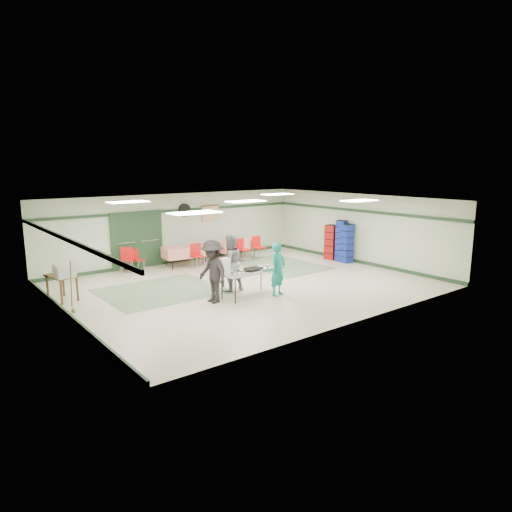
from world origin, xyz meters
TOP-DOWN VIEW (x-y plane):
  - floor at (0.00, 0.00)m, footprint 11.00×11.00m
  - ceiling at (0.00, 0.00)m, footprint 11.00×11.00m
  - wall_back at (0.00, 4.50)m, footprint 11.00×0.00m
  - wall_front at (0.00, -4.50)m, footprint 11.00×0.00m
  - wall_left at (-5.50, 0.00)m, footprint 0.00×9.00m
  - wall_right at (5.50, 0.00)m, footprint 0.00×9.00m
  - trim_back at (0.00, 4.47)m, footprint 11.00×0.06m
  - baseboard_back at (0.00, 4.47)m, footprint 11.00×0.06m
  - trim_left at (-5.47, 0.00)m, footprint 0.06×9.00m
  - baseboard_left at (-5.47, 0.00)m, footprint 0.06×9.00m
  - trim_right at (5.47, 0.00)m, footprint 0.06×9.00m
  - baseboard_right at (5.47, 0.00)m, footprint 0.06×9.00m
  - green_patch_a at (-2.50, 1.00)m, footprint 3.50×3.00m
  - green_patch_b at (2.80, 1.50)m, footprint 2.50×3.50m
  - double_door_left at (-2.20, 4.44)m, footprint 0.90×0.06m
  - double_door_right at (-1.25, 4.44)m, footprint 0.90×0.06m
  - door_frame at (-1.73, 4.42)m, footprint 2.00×0.03m
  - wall_fan at (0.30, 4.44)m, footprint 0.50×0.10m
  - scroll_banner at (1.50, 4.44)m, footprint 0.80×0.02m
  - serving_table at (-0.70, -1.08)m, footprint 1.86×0.89m
  - sheet_tray_right at (-0.16, -1.14)m, footprint 0.66×0.52m
  - sheet_tray_mid at (-0.78, -0.91)m, footprint 0.66×0.53m
  - sheet_tray_left at (-1.22, -1.20)m, footprint 0.63×0.50m
  - baking_pan at (-0.58, -1.12)m, footprint 0.56×0.38m
  - foam_box_stack at (-1.54, -1.06)m, footprint 0.28×0.26m
  - volunteer_teal at (0.02, -1.54)m, footprint 0.65×0.51m
  - volunteer_grey at (-0.83, -0.28)m, footprint 0.89×0.71m
  - volunteer_dark at (-1.88, -0.96)m, footprint 0.69×1.16m
  - dining_table_a at (2.19, 3.62)m, footprint 1.87×1.01m
  - dining_table_b at (-0.01, 3.62)m, footprint 2.05×1.12m
  - chair_a at (2.09, 3.05)m, footprint 0.53×0.53m
  - chair_b at (1.56, 3.05)m, footprint 0.40×0.40m
  - chair_c at (2.87, 3.06)m, footprint 0.43×0.43m
  - chair_d at (-0.00, 3.06)m, footprint 0.44×0.44m
  - chair_loose_a at (-1.95, 4.07)m, footprint 0.47×0.47m
  - chair_loose_b at (-2.39, 3.90)m, footprint 0.59×0.59m
  - crate_stack_blue_a at (5.15, 0.58)m, footprint 0.44×0.44m
  - crate_stack_red at (5.15, 1.10)m, footprint 0.50×0.50m
  - crate_stack_blue_b at (5.15, 0.30)m, footprint 0.44×0.44m
  - printer_table at (-5.15, 1.83)m, footprint 0.79×1.03m
  - office_printer at (-5.15, 1.47)m, footprint 0.53×0.48m
  - broom at (-5.23, 0.63)m, footprint 0.06×0.22m

SIDE VIEW (x-z plane):
  - floor at x=0.00m, z-range 0.00..0.00m
  - green_patch_a at x=-2.50m, z-range 0.00..0.01m
  - green_patch_b at x=2.80m, z-range 0.00..0.01m
  - baseboard_back at x=0.00m, z-range 0.00..0.12m
  - baseboard_left at x=-5.47m, z-range 0.00..0.12m
  - baseboard_right at x=5.47m, z-range 0.00..0.12m
  - chair_loose_a at x=-1.95m, z-range 0.08..0.86m
  - chair_b at x=1.56m, z-range 0.09..0.91m
  - chair_a at x=2.09m, z-range 0.10..1.01m
  - chair_d at x=0.00m, z-range 0.10..1.02m
  - chair_c at x=2.87m, z-range 0.10..1.03m
  - chair_loose_b at x=-2.39m, z-range 0.10..1.03m
  - dining_table_a at x=2.19m, z-range 0.19..0.95m
  - dining_table_b at x=-0.01m, z-range 0.19..0.95m
  - printer_table at x=-5.15m, z-range 0.27..1.02m
  - crate_stack_red at x=5.15m, z-range 0.00..1.41m
  - broom at x=-5.23m, z-range 0.03..1.39m
  - serving_table at x=-0.70m, z-range 0.33..1.09m
  - crate_stack_blue_b at x=5.15m, z-range 0.00..1.53m
  - sheet_tray_right at x=-0.16m, z-range 0.76..0.78m
  - sheet_tray_mid at x=-0.78m, z-range 0.76..0.78m
  - sheet_tray_left at x=-1.22m, z-range 0.76..0.78m
  - volunteer_teal at x=0.02m, z-range 0.00..1.56m
  - baking_pan at x=-0.58m, z-range 0.76..0.84m
  - crate_stack_blue_a at x=5.15m, z-range 0.00..1.65m
  - volunteer_grey at x=-0.83m, z-range 0.00..1.76m
  - volunteer_dark at x=-1.88m, z-range 0.00..1.77m
  - office_printer at x=-5.15m, z-range 0.74..1.13m
  - foam_box_stack at x=-1.54m, z-range 0.76..1.24m
  - double_door_left at x=-2.20m, z-range 0.00..2.10m
  - double_door_right at x=-1.25m, z-range 0.00..2.10m
  - door_frame at x=-1.73m, z-range -0.02..2.12m
  - wall_back at x=0.00m, z-range -4.15..6.85m
  - wall_front at x=0.00m, z-range -4.15..6.85m
  - wall_left at x=-5.50m, z-range -3.15..5.85m
  - wall_right at x=5.50m, z-range -3.15..5.85m
  - scroll_banner at x=1.50m, z-range 1.55..2.15m
  - trim_back at x=0.00m, z-range 2.00..2.10m
  - trim_left at x=-5.47m, z-range 2.00..2.10m
  - trim_right at x=5.47m, z-range 2.00..2.10m
  - wall_fan at x=0.30m, z-range 1.80..2.30m
  - ceiling at x=0.00m, z-range 2.70..2.70m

